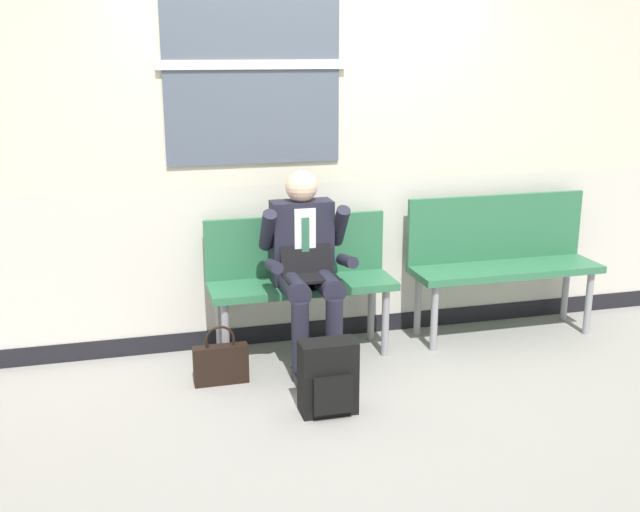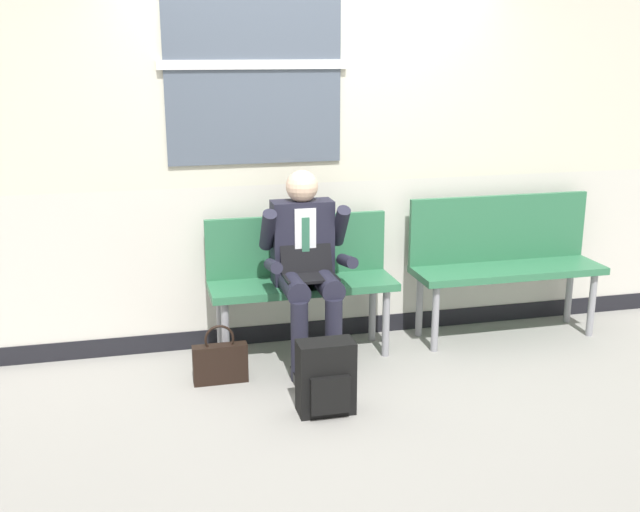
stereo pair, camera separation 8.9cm
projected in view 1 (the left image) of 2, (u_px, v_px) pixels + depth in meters
The scene contains 7 objects.
ground_plane at pixel (331, 365), 5.02m from camera, with size 18.00×18.00×0.00m, color gray.
station_wall at pixel (309, 143), 5.17m from camera, with size 6.47×0.16×2.81m.
bench_with_person at pixel (299, 272), 5.10m from camera, with size 1.24×0.42×0.94m.
bench_empty at pixel (501, 253), 5.47m from camera, with size 1.37×0.42×1.01m.
person_seated at pixel (307, 263), 4.88m from camera, with size 0.57×0.70×1.27m.
backpack at pixel (328, 378), 4.31m from camera, with size 0.32×0.21×0.43m.
handbag at pixel (221, 363), 4.71m from camera, with size 0.34×0.09×0.38m.
Camera 1 is at (-1.27, -4.47, 2.03)m, focal length 42.47 mm.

